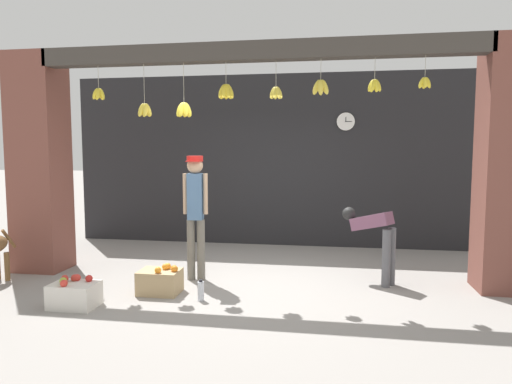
# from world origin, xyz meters

# --- Properties ---
(ground_plane) EXTENTS (60.00, 60.00, 0.00)m
(ground_plane) POSITION_xyz_m (0.00, 0.00, 0.00)
(ground_plane) COLOR gray
(shop_back_wall) EXTENTS (7.76, 0.12, 3.19)m
(shop_back_wall) POSITION_xyz_m (0.00, 2.67, 1.59)
(shop_back_wall) COLOR #232326
(shop_back_wall) RESTS_ON ground_plane
(shop_pillar_left) EXTENTS (0.70, 0.60, 3.19)m
(shop_pillar_left) POSITION_xyz_m (-3.23, 0.30, 1.59)
(shop_pillar_left) COLOR brown
(shop_pillar_left) RESTS_ON ground_plane
(shop_pillar_right) EXTENTS (0.70, 0.60, 3.19)m
(shop_pillar_right) POSITION_xyz_m (3.23, 0.30, 1.59)
(shop_pillar_right) COLOR brown
(shop_pillar_right) RESTS_ON ground_plane
(storefront_awning) EXTENTS (5.86, 0.28, 0.97)m
(storefront_awning) POSITION_xyz_m (-0.03, 0.12, 3.01)
(storefront_awning) COLOR #3D3833
(shopkeeper) EXTENTS (0.34, 0.29, 1.72)m
(shopkeeper) POSITION_xyz_m (-0.80, 0.13, 1.02)
(shopkeeper) COLOR #6B665B
(shopkeeper) RESTS_ON ground_plane
(worker_stooping) EXTENTS (0.70, 0.55, 1.00)m
(worker_stooping) POSITION_xyz_m (1.63, 0.37, 0.66)
(worker_stooping) COLOR #56565B
(worker_stooping) RESTS_ON ground_plane
(fruit_crate_oranges) EXTENTS (0.50, 0.38, 0.37)m
(fruit_crate_oranges) POSITION_xyz_m (-1.07, -0.53, 0.16)
(fruit_crate_oranges) COLOR tan
(fruit_crate_oranges) RESTS_ON ground_plane
(fruit_crate_apples) EXTENTS (0.51, 0.37, 0.36)m
(fruit_crate_apples) POSITION_xyz_m (-1.86, -1.17, 0.15)
(fruit_crate_apples) COLOR silver
(fruit_crate_apples) RESTS_ON ground_plane
(water_bottle) EXTENTS (0.08, 0.08, 0.25)m
(water_bottle) POSITION_xyz_m (-0.49, -0.71, 0.12)
(water_bottle) COLOR silver
(water_bottle) RESTS_ON ground_plane
(wall_clock) EXTENTS (0.34, 0.03, 0.34)m
(wall_clock) POSITION_xyz_m (1.28, 2.59, 2.30)
(wall_clock) COLOR black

